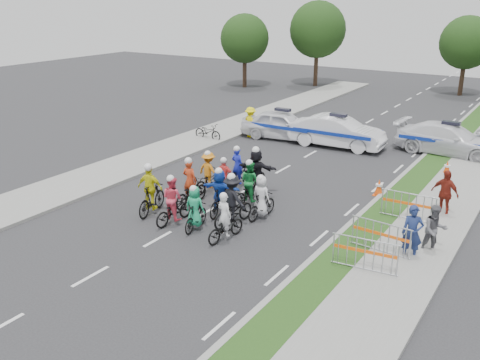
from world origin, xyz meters
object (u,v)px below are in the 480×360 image
Objects in this scene: spectator_0 at (412,233)px; spectator_2 at (445,193)px; rider_10 at (209,175)px; rider_12 at (238,173)px; cone_0 at (379,187)px; rider_6 at (191,189)px; barrier_1 at (380,238)px; cone_1 at (447,168)px; rider_8 at (250,188)px; rider_9 at (225,182)px; tree_0 at (245,39)px; rider_2 at (173,205)px; police_car_1 at (337,132)px; barrier_0 at (365,256)px; rider_5 at (220,195)px; tree_4 at (467,43)px; police_car_0 at (282,125)px; police_car_2 at (449,139)px; parked_bike at (208,132)px; spectator_1 at (435,230)px; rider_0 at (225,224)px; marshal_hiviz at (251,122)px; tree_3 at (318,30)px; rider_1 at (195,212)px; barrier_2 at (408,208)px; rider_11 at (256,174)px; rider_3 at (151,194)px.

spectator_0 is 4.08m from spectator_2.
rider_10 is 0.97× the size of rider_12.
rider_6 is at bearing -139.70° from cone_0.
barrier_1 is 2.86× the size of cone_1.
rider_8 is 1.11× the size of rider_9.
rider_8 is 28.15m from tree_0.
rider_2 is 12.73m from police_car_1.
barrier_0 is 10.75m from cone_1.
tree_4 reaches higher than rider_5.
rider_12 is at bearing 158.07° from barrier_1.
police_car_0 reaches higher than police_car_2.
rider_2 is 13.01m from cone_1.
police_car_2 is 12.89m from parked_bike.
parked_bike is at bearing 116.86° from spectator_1.
cone_0 is (4.36, 5.17, -0.45)m from rider_5.
rider_12 reaches higher than spectator_0.
rider_0 is 6.72m from spectator_1.
rider_8 reaches higher than rider_0.
police_car_1 is at bearing 104.62° from spectator_0.
parked_bike is (-5.65, 5.67, -0.14)m from rider_12.
police_car_1 is 20.45m from tree_0.
rider_2 is at bearing 97.83° from rider_12.
rider_6 is at bearing 128.20° from marshal_hiviz.
rider_0 is at bearing 120.51° from rider_5.
tree_3 is at bearing 11.52° from police_car_0.
rider_12 is (-0.24, 1.34, -0.06)m from rider_9.
tree_3 is at bearing -58.34° from rider_8.
rider_6 is at bearing 58.58° from rider_9.
cone_1 is (0.73, -3.56, -0.45)m from police_car_2.
rider_12 reaches higher than police_car_1.
spectator_2 reaches higher than police_car_2.
parked_bike is at bearing -176.65° from cone_1.
police_car_1 is (-0.03, 12.73, 0.18)m from rider_1.
rider_5 is 2.68× the size of cone_0.
tree_0 is at bearing -45.80° from rider_8.
spectator_2 is (7.93, 2.75, 0.23)m from rider_9.
rider_5 reaches higher than rider_8.
barrier_2 is at bearing -142.81° from rider_2.
police_car_0 is at bearing 105.94° from police_car_2.
rider_5 is 1.00× the size of rider_12.
spectator_1 is (7.51, -1.63, -0.03)m from rider_11.
rider_5 is (-1.37, 1.71, 0.21)m from rider_0.
marshal_hiviz reaches higher than spectator_1.
rider_11 reaches higher than police_car_0.
police_car_0 is at bearing -50.62° from parked_bike.
tree_0 reaches higher than police_car_0.
rider_3 is 1.15× the size of marshal_hiviz.
spectator_0 is at bearing 159.14° from marshal_hiviz.
rider_8 is at bearing 98.83° from rider_11.
rider_10 is 0.34× the size of police_car_2.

